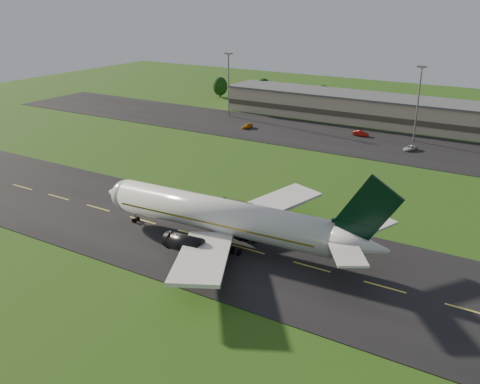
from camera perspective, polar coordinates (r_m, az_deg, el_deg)
The scene contains 10 objects.
ground at distance 85.22m, azimuth 0.88°, elevation -6.20°, with size 360.00×360.00×0.00m, color #1D4611.
taxiway at distance 85.20m, azimuth 0.88°, elevation -6.17°, with size 220.00×30.00×0.10m, color black.
apron at distance 147.89m, azimuth 15.35°, elevation 4.82°, with size 260.00×30.00×0.10m, color black.
airliner at distance 85.36m, azimuth -1.58°, elevation -2.71°, with size 51.30×42.11×15.57m.
terminal at distance 168.41m, azimuth 20.01°, elevation 7.57°, with size 145.00×16.00×8.40m.
light_mast_west at distance 174.95m, azimuth -1.22°, elevation 12.16°, with size 2.40×1.20×20.35m.
light_mast_centre at distance 151.52m, azimuth 18.53°, elevation 9.80°, with size 2.40×1.20×20.35m.
service_vehicle_a at distance 160.78m, azimuth 0.79°, elevation 7.07°, with size 1.68×4.17×1.42m, color #BF760B.
service_vehicle_b at distance 155.70m, azimuth 12.75°, elevation 6.12°, with size 1.54×4.42×1.46m, color #A2140A.
service_vehicle_c at distance 144.68m, azimuth 17.70°, elevation 4.51°, with size 2.01×4.37×1.21m, color silver.
Camera 1 is at (38.73, -65.47, 38.43)m, focal length 40.00 mm.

